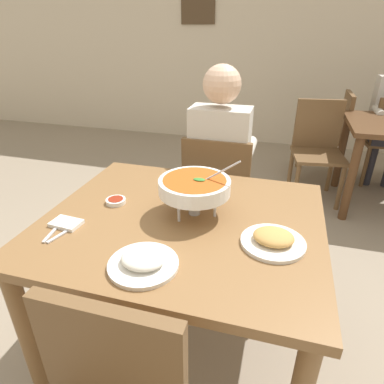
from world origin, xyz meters
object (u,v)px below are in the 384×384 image
(chair_bg_right, at_px, (332,131))
(chair_bg_corner, at_px, (317,145))
(rice_plate, at_px, (143,261))
(chair_diner_main, at_px, (218,193))
(appetizer_plate, at_px, (273,240))
(curry_bowl, at_px, (195,187))
(diner_main, at_px, (220,157))
(sauce_dish, at_px, (116,201))
(dining_table_main, at_px, (183,240))

(chair_bg_right, relative_size, chair_bg_corner, 1.00)
(rice_plate, bearing_deg, chair_diner_main, 88.26)
(chair_bg_right, bearing_deg, appetizer_plate, -100.45)
(curry_bowl, bearing_deg, rice_plate, -100.71)
(chair_bg_right, height_order, chair_bg_corner, same)
(diner_main, bearing_deg, chair_bg_corner, 59.77)
(rice_plate, bearing_deg, chair_bg_right, 72.54)
(diner_main, xyz_separation_m, rice_plate, (-0.03, -1.15, 0.05))
(chair_diner_main, bearing_deg, appetizer_plate, -66.35)
(sauce_dish, xyz_separation_m, chair_bg_right, (1.19, 2.45, -0.27))
(chair_diner_main, bearing_deg, curry_bowl, -86.94)
(rice_plate, relative_size, sauce_dish, 2.67)
(sauce_dish, bearing_deg, diner_main, 66.70)
(dining_table_main, height_order, diner_main, diner_main)
(diner_main, bearing_deg, dining_table_main, -90.00)
(appetizer_plate, xyz_separation_m, chair_bg_right, (0.48, 2.58, -0.28))
(chair_diner_main, distance_m, chair_bg_right, 1.91)
(chair_diner_main, relative_size, sauce_dish, 10.00)
(appetizer_plate, bearing_deg, rice_plate, -149.06)
(sauce_dish, xyz_separation_m, chair_bg_corner, (1.02, 1.94, -0.27))
(dining_table_main, distance_m, curry_bowl, 0.25)
(appetizer_plate, xyz_separation_m, chair_bg_corner, (0.31, 2.07, -0.28))
(dining_table_main, relative_size, chair_bg_right, 1.29)
(chair_diner_main, xyz_separation_m, chair_bg_corner, (0.68, 1.21, 0.00))
(dining_table_main, distance_m, diner_main, 0.82)
(rice_plate, xyz_separation_m, chair_bg_right, (0.89, 2.82, -0.28))
(diner_main, bearing_deg, curry_bowl, -87.07)
(chair_diner_main, height_order, appetizer_plate, chair_diner_main)
(rice_plate, distance_m, sauce_dish, 0.48)
(curry_bowl, xyz_separation_m, rice_plate, (-0.07, -0.38, -0.11))
(diner_main, xyz_separation_m, sauce_dish, (-0.33, -0.77, 0.04))
(diner_main, relative_size, appetizer_plate, 5.46)
(appetizer_plate, bearing_deg, chair_bg_corner, 81.62)
(curry_bowl, relative_size, chair_bg_corner, 0.37)
(chair_bg_right, xyz_separation_m, chair_bg_corner, (-0.17, -0.50, 0.00))
(chair_diner_main, height_order, rice_plate, chair_diner_main)
(diner_main, distance_m, appetizer_plate, 0.98)
(dining_table_main, bearing_deg, sauce_dish, 172.58)
(appetizer_plate, bearing_deg, sauce_dish, 169.70)
(chair_diner_main, bearing_deg, sauce_dish, -114.22)
(dining_table_main, height_order, curry_bowl, curry_bowl)
(curry_bowl, height_order, rice_plate, curry_bowl)
(sauce_dish, bearing_deg, curry_bowl, 1.27)
(dining_table_main, xyz_separation_m, curry_bowl, (0.04, 0.05, 0.24))
(diner_main, height_order, chair_bg_right, diner_main)
(dining_table_main, bearing_deg, chair_diner_main, 90.00)
(dining_table_main, xyz_separation_m, rice_plate, (-0.03, -0.33, 0.13))
(diner_main, distance_m, sauce_dish, 0.84)
(chair_diner_main, xyz_separation_m, sauce_dish, (-0.33, -0.74, 0.27))
(dining_table_main, height_order, appetizer_plate, appetizer_plate)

